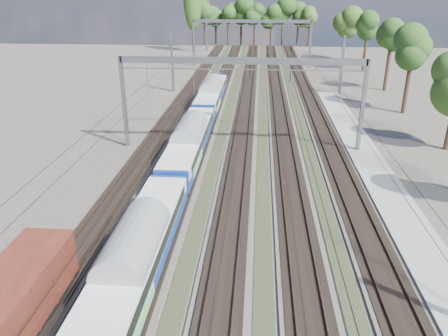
# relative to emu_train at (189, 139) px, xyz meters

# --- Properties ---
(track_bed) EXTENTS (21.00, 130.00, 0.34)m
(track_bed) POSITION_rel_emu_train_xyz_m (4.50, 18.96, -2.20)
(track_bed) COLOR #47423A
(track_bed) RESTS_ON ground
(platform) EXTENTS (3.00, 70.00, 0.30)m
(platform) POSITION_rel_emu_train_xyz_m (16.50, -6.04, -2.15)
(platform) COLOR gray
(platform) RESTS_ON ground
(catenary) EXTENTS (25.65, 130.00, 9.00)m
(catenary) POSITION_rel_emu_train_xyz_m (4.83, 26.64, 4.10)
(catenary) COLOR slate
(catenary) RESTS_ON ground
(tree_belt) EXTENTS (39.04, 99.88, 11.74)m
(tree_belt) POSITION_rel_emu_train_xyz_m (10.61, 64.44, 5.76)
(tree_belt) COLOR black
(tree_belt) RESTS_ON ground
(poplar) EXTENTS (4.40, 4.40, 19.04)m
(poplar) POSITION_rel_emu_train_xyz_m (-10.00, 71.96, 9.59)
(poplar) COLOR black
(poplar) RESTS_ON ground
(emu_train) EXTENTS (2.67, 56.54, 3.90)m
(emu_train) POSITION_rel_emu_train_xyz_m (0.00, 0.00, 0.00)
(emu_train) COLOR black
(emu_train) RESTS_ON ground
(worker) EXTENTS (0.60, 0.78, 1.90)m
(worker) POSITION_rel_emu_train_xyz_m (7.79, 55.93, -1.34)
(worker) COLOR black
(worker) RESTS_ON ground
(signal_near) EXTENTS (0.37, 0.33, 5.63)m
(signal_near) POSITION_rel_emu_train_xyz_m (4.64, 39.01, 1.27)
(signal_near) COLOR black
(signal_near) RESTS_ON ground
(signal_far) EXTENTS (0.42, 0.39, 5.89)m
(signal_far) POSITION_rel_emu_train_xyz_m (11.43, 37.22, 1.43)
(signal_far) COLOR black
(signal_far) RESTS_ON ground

